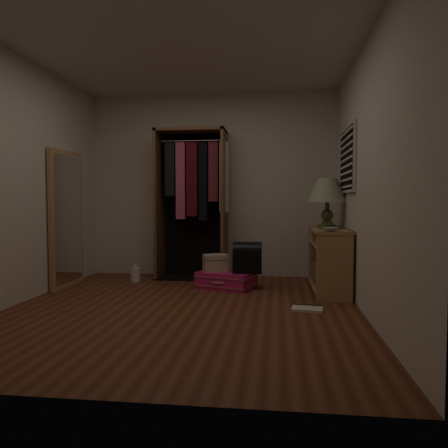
{
  "coord_description": "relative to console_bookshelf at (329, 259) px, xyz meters",
  "views": [
    {
      "loc": [
        0.93,
        -4.19,
        1.07
      ],
      "look_at": [
        0.3,
        0.95,
        0.8
      ],
      "focal_mm": 35.0,
      "sensor_mm": 36.0,
      "label": 1
    }
  ],
  "objects": [
    {
      "name": "console_bookshelf",
      "position": [
        0.0,
        0.0,
        0.0
      ],
      "size": [
        0.42,
        1.12,
        0.75
      ],
      "color": "#A87D51",
      "rests_on": "ground"
    },
    {
      "name": "ceramic_bowl",
      "position": [
        -0.05,
        -0.48,
        0.38
      ],
      "size": [
        0.2,
        0.2,
        0.04
      ],
      "primitive_type": "imported",
      "rotation": [
        0.0,
        0.0,
        0.22
      ],
      "color": "#AED1B5",
      "rests_on": "console_bookshelf"
    },
    {
      "name": "train_case",
      "position": [
        -1.36,
        0.09,
        -0.08
      ],
      "size": [
        0.36,
        0.3,
        0.22
      ],
      "rotation": [
        0.0,
        0.0,
        0.36
      ],
      "color": "#B6A98B",
      "rests_on": "pink_suitcase"
    },
    {
      "name": "table_lamp",
      "position": [
        0.0,
        0.26,
        0.8
      ],
      "size": [
        0.48,
        0.48,
        0.6
      ],
      "rotation": [
        0.0,
        0.0,
        0.0
      ],
      "color": "#3D4B24",
      "rests_on": "console_bookshelf"
    },
    {
      "name": "floor_book",
      "position": [
        -0.3,
        -0.9,
        -0.38
      ],
      "size": [
        0.33,
        0.28,
        0.03
      ],
      "rotation": [
        0.0,
        0.0,
        -0.14
      ],
      "color": "beige",
      "rests_on": "ground"
    },
    {
      "name": "white_jug",
      "position": [
        -2.48,
        0.34,
        -0.3
      ],
      "size": [
        0.16,
        0.16,
        0.23
      ],
      "rotation": [
        0.0,
        0.0,
        0.25
      ],
      "color": "silver",
      "rests_on": "ground"
    },
    {
      "name": "floor_mirror",
      "position": [
        -3.24,
        -0.05,
        0.46
      ],
      "size": [
        0.06,
        0.8,
        1.7
      ],
      "color": "tan",
      "rests_on": "ground"
    },
    {
      "name": "brass_tray",
      "position": [
        0.0,
        -0.13,
        0.37
      ],
      "size": [
        0.33,
        0.33,
        0.02
      ],
      "rotation": [
        0.0,
        0.0,
        0.28
      ],
      "color": "olive",
      "rests_on": "console_bookshelf"
    },
    {
      "name": "room_walls",
      "position": [
        -1.46,
        -1.0,
        1.11
      ],
      "size": [
        3.52,
        4.02,
        2.6
      ],
      "color": "beige",
      "rests_on": "ground"
    },
    {
      "name": "ground",
      "position": [
        -1.54,
        -1.05,
        -0.39
      ],
      "size": [
        4.0,
        4.0,
        0.0
      ],
      "primitive_type": "plane",
      "color": "#5B2D1A",
      "rests_on": "ground"
    },
    {
      "name": "pink_suitcase",
      "position": [
        -1.22,
        0.07,
        -0.29
      ],
      "size": [
        0.79,
        0.67,
        0.2
      ],
      "rotation": [
        0.0,
        0.0,
        -0.33
      ],
      "color": "#CD1968",
      "rests_on": "ground"
    },
    {
      "name": "black_bag",
      "position": [
        -0.96,
        0.02,
        0.0
      ],
      "size": [
        0.35,
        0.24,
        0.38
      ],
      "rotation": [
        0.0,
        0.0,
        0.03
      ],
      "color": "black",
      "rests_on": "pink_suitcase"
    },
    {
      "name": "open_wardrobe",
      "position": [
        -1.76,
        0.72,
        0.82
      ],
      "size": [
        1.0,
        0.5,
        2.05
      ],
      "color": "brown",
      "rests_on": "ground"
    }
  ]
}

